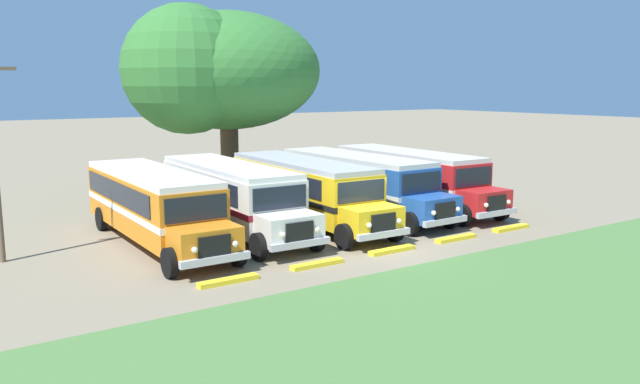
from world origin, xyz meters
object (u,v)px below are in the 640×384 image
object	(u,v)px
parked_bus_slot_1	(231,194)
parked_bus_slot_3	(358,181)
parked_bus_slot_4	(411,176)
broad_shade_tree	(218,70)
parked_bus_slot_2	(305,188)
parked_bus_slot_0	(154,203)

from	to	relation	value
parked_bus_slot_1	parked_bus_slot_3	bearing A→B (deg)	90.47
parked_bus_slot_4	broad_shade_tree	xyz separation A→B (m)	(-6.05, 9.74, 5.43)
parked_bus_slot_2	parked_bus_slot_4	bearing A→B (deg)	94.60
parked_bus_slot_1	parked_bus_slot_4	distance (m)	10.03
parked_bus_slot_2	parked_bus_slot_4	world-z (taller)	same
parked_bus_slot_0	broad_shade_tree	world-z (taller)	broad_shade_tree
parked_bus_slot_2	parked_bus_slot_1	bearing A→B (deg)	-96.55
parked_bus_slot_2	parked_bus_slot_3	xyz separation A→B (m)	(3.31, 0.39, 0.00)
parked_bus_slot_1	broad_shade_tree	size ratio (longest dim) A/B	0.90
parked_bus_slot_4	parked_bus_slot_3	bearing A→B (deg)	-89.56
parked_bus_slot_0	parked_bus_slot_2	distance (m)	6.86
parked_bus_slot_2	parked_bus_slot_0	bearing A→B (deg)	-90.61
parked_bus_slot_4	broad_shade_tree	world-z (taller)	broad_shade_tree
parked_bus_slot_2	broad_shade_tree	world-z (taller)	broad_shade_tree
parked_bus_slot_1	broad_shade_tree	distance (m)	11.71
parked_bus_slot_0	parked_bus_slot_1	xyz separation A→B (m)	(3.45, 0.22, 0.00)
parked_bus_slot_1	parked_bus_slot_3	world-z (taller)	same
parked_bus_slot_4	broad_shade_tree	size ratio (longest dim) A/B	0.89
parked_bus_slot_1	parked_bus_slot_4	world-z (taller)	same
parked_bus_slot_2	parked_bus_slot_4	distance (m)	6.63
parked_bus_slot_1	parked_bus_slot_2	bearing A→B (deg)	83.15
parked_bus_slot_0	broad_shade_tree	distance (m)	13.44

